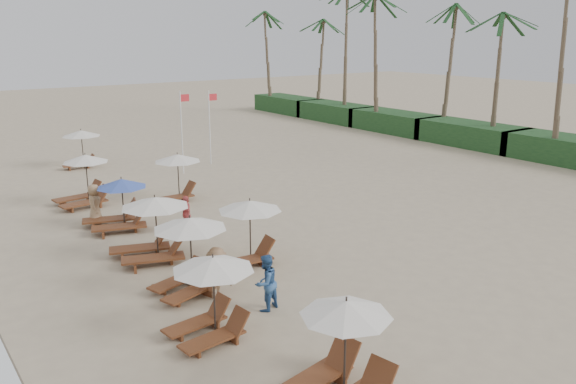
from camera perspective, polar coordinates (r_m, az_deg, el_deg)
ground at (r=18.84m, az=11.56°, el=-9.37°), size 160.00×160.00×0.00m
shrub_hedge at (r=43.97m, az=17.52°, el=5.41°), size 3.20×53.00×1.60m
palm_row at (r=43.95m, az=17.45°, el=17.37°), size 7.00×52.00×12.30m
lounger_station_0 at (r=12.99m, az=4.59°, el=-16.07°), size 2.59×2.28×2.31m
lounger_station_1 at (r=15.44m, az=-7.87°, el=-10.10°), size 2.42×2.17×2.22m
lounger_station_2 at (r=18.07m, az=-10.00°, el=-5.97°), size 2.51×2.28×2.40m
lounger_station_3 at (r=21.01m, az=-13.42°, el=-3.67°), size 2.84×2.67×2.26m
lounger_station_4 at (r=24.72m, az=-16.49°, el=-1.46°), size 2.66×2.63×2.07m
lounger_station_5 at (r=28.59m, az=-19.57°, el=0.77°), size 2.62×2.13×2.39m
inland_station_0 at (r=19.99m, az=-4.00°, el=-3.45°), size 2.72×2.24×2.22m
inland_station_1 at (r=28.15m, az=-10.95°, el=1.85°), size 2.68×2.24×2.22m
inland_station_2 at (r=36.79m, az=-19.69°, el=4.53°), size 2.52×2.24×2.22m
beachgoer_near at (r=14.24m, az=5.91°, el=-14.12°), size 0.63×0.48×1.56m
beachgoer_mid_a at (r=16.92m, az=-2.19°, el=-8.86°), size 0.96×0.84×1.68m
beachgoer_mid_b at (r=17.75m, az=-6.98°, el=-7.88°), size 0.95×1.20×1.63m
beachgoer_far_a at (r=23.65m, az=-9.92°, el=-2.17°), size 0.58×0.97×1.54m
beachgoer_far_b at (r=25.70m, az=-18.40°, el=-1.13°), size 0.83×0.98×1.71m
flag_pole_near at (r=33.58m, az=-10.33°, el=6.14°), size 0.59×0.08×4.69m
flag_pole_far at (r=35.78m, az=-7.64°, el=6.62°), size 0.60×0.08×4.48m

